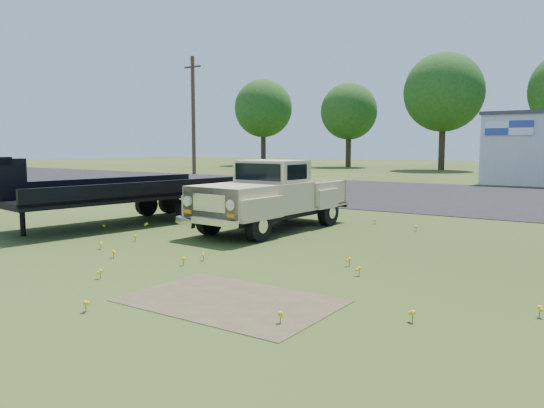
{
  "coord_description": "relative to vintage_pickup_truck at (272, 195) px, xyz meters",
  "views": [
    {
      "loc": [
        6.19,
        -8.86,
        2.25
      ],
      "look_at": [
        -0.48,
        1.0,
        0.93
      ],
      "focal_mm": 35.0,
      "sensor_mm": 36.0,
      "label": 1
    }
  ],
  "objects": [
    {
      "name": "ground",
      "position": [
        1.64,
        -2.73,
        -0.93
      ],
      "size": [
        140.0,
        140.0,
        0.0
      ],
      "primitive_type": "plane",
      "color": "#2C4014",
      "rests_on": "ground"
    },
    {
      "name": "asphalt_lot",
      "position": [
        1.64,
        12.27,
        -0.93
      ],
      "size": [
        90.0,
        14.0,
        0.02
      ],
      "primitive_type": "cube",
      "color": "black",
      "rests_on": "ground"
    },
    {
      "name": "dirt_patch_a",
      "position": [
        3.14,
        -5.73,
        -0.93
      ],
      "size": [
        3.0,
        2.0,
        0.01
      ],
      "primitive_type": "cube",
      "color": "#4C4128",
      "rests_on": "ground"
    },
    {
      "name": "dirt_patch_b",
      "position": [
        -0.36,
        0.77,
        -0.93
      ],
      "size": [
        2.2,
        1.6,
        0.01
      ],
      "primitive_type": "cube",
      "color": "#4C4128",
      "rests_on": "ground"
    },
    {
      "name": "utility_pole_west",
      "position": [
        -20.36,
        19.27,
        3.67
      ],
      "size": [
        1.6,
        0.3,
        9.0
      ],
      "color": "#4A3122",
      "rests_on": "ground"
    },
    {
      "name": "treeline_a",
      "position": [
        -26.36,
        37.27,
        5.37
      ],
      "size": [
        6.4,
        6.4,
        9.52
      ],
      "color": "#382919",
      "rests_on": "ground"
    },
    {
      "name": "treeline_b",
      "position": [
        -16.36,
        38.27,
        4.73
      ],
      "size": [
        5.76,
        5.76,
        8.57
      ],
      "color": "#382919",
      "rests_on": "ground"
    },
    {
      "name": "treeline_c",
      "position": [
        -6.36,
        36.77,
        6.0
      ],
      "size": [
        7.04,
        7.04,
        10.47
      ],
      "color": "#382919",
      "rests_on": "ground"
    },
    {
      "name": "vintage_pickup_truck",
      "position": [
        0.0,
        0.0,
        0.0
      ],
      "size": [
        2.27,
        5.24,
        1.87
      ],
      "primitive_type": null,
      "rotation": [
        0.0,
        0.0,
        -0.05
      ],
      "color": "tan",
      "rests_on": "ground"
    },
    {
      "name": "flatbed_trailer",
      "position": [
        -4.15,
        -1.56,
        0.06
      ],
      "size": [
        3.53,
        7.56,
        1.98
      ],
      "primitive_type": null,
      "rotation": [
        0.0,
        0.0,
        -0.16
      ],
      "color": "black",
      "rests_on": "ground"
    }
  ]
}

